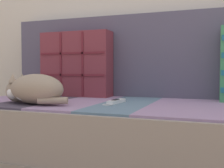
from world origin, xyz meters
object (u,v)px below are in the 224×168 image
(throw_pillow_quilted, at_px, (76,64))
(game_remote_near, at_px, (116,102))
(sleeping_cat, at_px, (32,89))
(couch, at_px, (152,141))

(throw_pillow_quilted, height_order, game_remote_near, throw_pillow_quilted)
(sleeping_cat, bearing_deg, couch, 22.91)
(couch, distance_m, throw_pillow_quilted, 0.73)
(game_remote_near, bearing_deg, couch, 22.03)
(throw_pillow_quilted, xyz_separation_m, game_remote_near, (0.38, -0.29, -0.20))
(couch, xyz_separation_m, throw_pillow_quilted, (-0.56, 0.22, 0.41))
(couch, relative_size, sleeping_cat, 5.55)
(couch, height_order, throw_pillow_quilted, throw_pillow_quilted)
(throw_pillow_quilted, bearing_deg, sleeping_cat, -90.90)
(throw_pillow_quilted, relative_size, sleeping_cat, 1.22)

